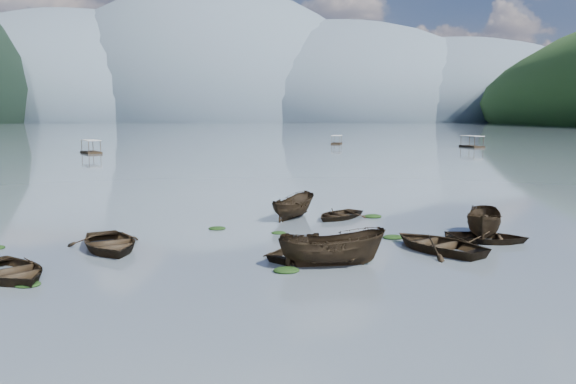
{
  "coord_description": "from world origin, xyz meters",
  "views": [
    {
      "loc": [
        -2.3,
        -20.59,
        6.35
      ],
      "look_at": [
        0.0,
        12.0,
        2.0
      ],
      "focal_mm": 35.0,
      "sensor_mm": 36.0,
      "label": 1
    }
  ],
  "objects": [
    {
      "name": "rowboat_1",
      "position": [
        0.25,
        4.63,
        0.0
      ],
      "size": [
        4.86,
        4.87,
        0.83
      ],
      "primitive_type": "imported",
      "rotation": [
        0.0,
        0.0,
        2.37
      ],
      "color": "black",
      "rests_on": "ground"
    },
    {
      "name": "rowboat_7",
      "position": [
        3.37,
        14.14,
        0.0
      ],
      "size": [
        4.82,
        4.87,
        0.83
      ],
      "primitive_type": "imported",
      "rotation": [
        0.0,
        0.0,
        5.53
      ],
      "color": "black",
      "rests_on": "ground"
    },
    {
      "name": "haze_mtn_a",
      "position": [
        -260.0,
        900.0,
        0.0
      ],
      "size": [
        520.0,
        520.0,
        280.0
      ],
      "primitive_type": "ellipsoid",
      "color": "#475666",
      "rests_on": "ground"
    },
    {
      "name": "rowboat_5",
      "position": [
        10.2,
        7.92,
        0.0
      ],
      "size": [
        3.61,
        4.98,
        1.81
      ],
      "primitive_type": "imported",
      "rotation": [
        0.0,
        0.0,
        -0.45
      ],
      "color": "black",
      "rests_on": "ground"
    },
    {
      "name": "rowboat_0",
      "position": [
        -11.82,
        1.85,
        0.0
      ],
      "size": [
        5.53,
        5.65,
        0.96
      ],
      "primitive_type": "imported",
      "rotation": [
        0.0,
        0.0,
        0.72
      ],
      "color": "black",
      "rests_on": "ground"
    },
    {
      "name": "weed_clump_1",
      "position": [
        -0.78,
        1.98,
        0.0
      ],
      "size": [
        1.1,
        0.88,
        0.24
      ],
      "primitive_type": "ellipsoid",
      "color": "black",
      "rests_on": "ground"
    },
    {
      "name": "rowboat_2",
      "position": [
        1.26,
        2.79,
        0.0
      ],
      "size": [
        4.79,
        2.05,
        1.81
      ],
      "primitive_type": "imported",
      "rotation": [
        0.0,
        0.0,
        1.63
      ],
      "color": "black",
      "rests_on": "ground"
    },
    {
      "name": "rowboat_4",
      "position": [
        9.86,
        6.85,
        0.0
      ],
      "size": [
        4.84,
        4.08,
        0.86
      ],
      "primitive_type": "imported",
      "rotation": [
        0.0,
        0.0,
        1.26
      ],
      "color": "black",
      "rests_on": "ground"
    },
    {
      "name": "weed_clump_0",
      "position": [
        -10.73,
        0.73,
        0.0
      ],
      "size": [
        0.98,
        0.8,
        0.21
      ],
      "primitive_type": "ellipsoid",
      "color": "black",
      "rests_on": "ground"
    },
    {
      "name": "rowboat_3",
      "position": [
        6.77,
        5.28,
        0.0
      ],
      "size": [
        5.66,
        6.14,
        1.04
      ],
      "primitive_type": "imported",
      "rotation": [
        0.0,
        0.0,
        3.69
      ],
      "color": "black",
      "rests_on": "ground"
    },
    {
      "name": "haze_mtn_d",
      "position": [
        320.0,
        900.0,
        0.0
      ],
      "size": [
        520.0,
        520.0,
        220.0
      ],
      "primitive_type": "ellipsoid",
      "color": "#475666",
      "rests_on": "ground"
    },
    {
      "name": "weed_clump_6",
      "position": [
        -4.13,
        11.19,
        0.0
      ],
      "size": [
        0.99,
        0.83,
        0.21
      ],
      "primitive_type": "ellipsoid",
      "color": "black",
      "rests_on": "ground"
    },
    {
      "name": "pontoon_centre",
      "position": [
        18.78,
        112.67,
        0.0
      ],
      "size": [
        3.53,
        5.63,
        2.01
      ],
      "primitive_type": null,
      "rotation": [
        0.0,
        0.0,
        -0.28
      ],
      "color": "black",
      "rests_on": "ground"
    },
    {
      "name": "haze_mtn_c",
      "position": [
        140.0,
        900.0,
        0.0
      ],
      "size": [
        520.0,
        520.0,
        260.0
      ],
      "primitive_type": "ellipsoid",
      "color": "#475666",
      "rests_on": "ground"
    },
    {
      "name": "pontoon_left",
      "position": [
        -30.24,
        81.43,
        0.0
      ],
      "size": [
        5.04,
        6.42,
        2.29
      ],
      "primitive_type": null,
      "rotation": [
        0.0,
        0.0,
        0.5
      ],
      "color": "black",
      "rests_on": "ground"
    },
    {
      "name": "weed_clump_4",
      "position": [
        5.31,
        8.06,
        0.0
      ],
      "size": [
        1.12,
        0.88,
        0.23
      ],
      "primitive_type": "ellipsoid",
      "color": "black",
      "rests_on": "ground"
    },
    {
      "name": "ground_plane",
      "position": [
        0.0,
        0.0,
        0.0
      ],
      "size": [
        2400.0,
        2400.0,
        0.0
      ],
      "primitive_type": "plane",
      "color": "#535E68"
    },
    {
      "name": "weed_clump_3",
      "position": [
        -0.68,
        9.74,
        0.0
      ],
      "size": [
        0.81,
        0.69,
        0.18
      ],
      "primitive_type": "ellipsoid",
      "color": "black",
      "rests_on": "ground"
    },
    {
      "name": "weed_clump_7",
      "position": [
        5.61,
        14.33,
        0.0
      ],
      "size": [
        1.16,
        0.93,
        0.25
      ],
      "primitive_type": "ellipsoid",
      "color": "black",
      "rests_on": "ground"
    },
    {
      "name": "rowboat_8",
      "position": [
        0.51,
        14.5,
        0.0
      ],
      "size": [
        3.77,
        4.64,
        1.71
      ],
      "primitive_type": "imported",
      "rotation": [
        0.0,
        0.0,
        2.58
      ],
      "color": "black",
      "rests_on": "ground"
    },
    {
      "name": "weed_clump_2",
      "position": [
        2.64,
        3.75,
        0.0
      ],
      "size": [
        1.26,
        1.01,
        0.27
      ],
      "primitive_type": "ellipsoid",
      "color": "black",
      "rests_on": "ground"
    },
    {
      "name": "pontoon_right",
      "position": [
        45.36,
        96.37,
        0.0
      ],
      "size": [
        3.54,
        6.51,
        2.37
      ],
      "primitive_type": null,
      "rotation": [
        0.0,
        0.0,
        0.16
      ],
      "color": "black",
      "rests_on": "ground"
    },
    {
      "name": "rowboat_6",
      "position": [
        -9.05,
        6.49,
        0.0
      ],
      "size": [
        5.29,
        6.04,
        1.04
      ],
      "primitive_type": "imported",
      "rotation": [
        0.0,
        0.0,
        0.41
      ],
      "color": "black",
      "rests_on": "ground"
    },
    {
      "name": "haze_mtn_b",
      "position": [
        -60.0,
        900.0,
        0.0
      ],
      "size": [
        520.0,
        520.0,
        340.0
      ],
      "primitive_type": "ellipsoid",
      "color": "#475666",
      "rests_on": "ground"
    }
  ]
}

